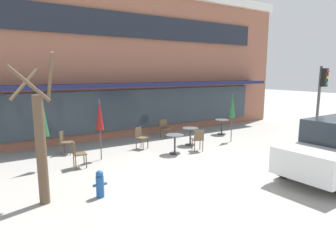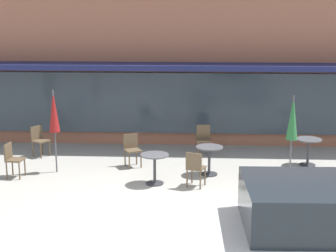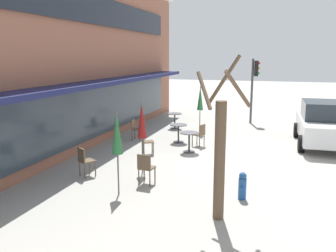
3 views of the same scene
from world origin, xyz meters
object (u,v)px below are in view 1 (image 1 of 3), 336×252
patio_umbrella_cream_folded (232,106)px  cafe_chair_0 (77,152)px  traffic_light_pole (321,91)px  cafe_table_by_tree (222,124)px  fire_hydrant (100,184)px  patio_umbrella_green_folded (44,120)px  cafe_table_streetside (175,141)px  cafe_chair_2 (165,127)px  cafe_chair_1 (198,138)px  cafe_table_near_wall (190,133)px  cafe_chair_3 (65,141)px  street_tree (41,142)px  patio_umbrella_corner_open (100,115)px  cafe_chair_4 (140,136)px

patio_umbrella_cream_folded → cafe_chair_0: (-7.03, 0.00, -1.10)m
traffic_light_pole → cafe_table_by_tree: bearing=125.7°
fire_hydrant → patio_umbrella_green_folded: bearing=101.8°
cafe_table_streetside → cafe_chair_0: 3.69m
cafe_chair_0 → fire_hydrant: size_ratio=1.26×
patio_umbrella_green_folded → cafe_chair_2: patio_umbrella_green_folded is taller
cafe_table_by_tree → cafe_chair_1: (-3.11, -1.95, 0.01)m
cafe_chair_2 → traffic_light_pole: 7.28m
cafe_table_near_wall → cafe_chair_3: size_ratio=0.85×
patio_umbrella_green_folded → patio_umbrella_cream_folded: bearing=-3.1°
cafe_table_by_tree → fire_hydrant: (-8.01, -4.10, -0.16)m
cafe_table_by_tree → street_tree: street_tree is taller
patio_umbrella_green_folded → fire_hydrant: (0.65, -3.10, -1.27)m
cafe_chair_0 → traffic_light_pole: bearing=-11.8°
patio_umbrella_corner_open → cafe_chair_4: 2.32m
street_tree → traffic_light_pole: 11.86m
patio_umbrella_cream_folded → cafe_chair_0: 7.12m
cafe_table_near_wall → cafe_chair_4: cafe_chair_4 is taller
cafe_table_streetside → cafe_chair_2: bearing=65.1°
cafe_chair_0 → street_tree: bearing=-123.0°
cafe_chair_1 → cafe_chair_4: bearing=136.7°
cafe_table_near_wall → fire_hydrant: cafe_table_near_wall is taller
cafe_table_streetside → street_tree: (-5.16, -1.95, 1.00)m
cafe_table_near_wall → street_tree: (-6.52, -2.75, 1.00)m
cafe_chair_2 → patio_umbrella_corner_open: bearing=-154.7°
cafe_chair_2 → cafe_table_near_wall: bearing=-86.3°
cafe_chair_3 → fire_hydrant: size_ratio=1.26×
cafe_chair_3 → cafe_chair_4: size_ratio=1.00×
cafe_table_streetside → street_tree: bearing=-159.3°
traffic_light_pole → cafe_chair_2: bearing=140.4°
cafe_chair_0 → cafe_table_by_tree: bearing=10.4°
cafe_chair_2 → fire_hydrant: size_ratio=1.26×
cafe_chair_3 → cafe_chair_2: bearing=4.4°
cafe_table_by_tree → cafe_chair_0: bearing=-169.6°
patio_umbrella_corner_open → cafe_chair_0: 1.57m
patio_umbrella_corner_open → cafe_chair_3: bearing=121.2°
patio_umbrella_cream_folded → cafe_chair_0: bearing=180.0°
cafe_chair_4 → street_tree: 5.66m
patio_umbrella_green_folded → cafe_chair_1: bearing=-9.6°
cafe_chair_1 → cafe_chair_4: 2.38m
cafe_table_by_tree → street_tree: 10.02m
cafe_table_by_tree → cafe_chair_2: (-2.87, 0.92, 0.01)m
traffic_light_pole → fire_hydrant: (-10.58, -0.52, -1.94)m
cafe_table_near_wall → cafe_chair_1: size_ratio=0.85×
cafe_table_near_wall → cafe_chair_3: cafe_chair_3 is taller
cafe_chair_1 → traffic_light_pole: 6.17m
cafe_chair_0 → cafe_chair_2: same height
patio_umbrella_corner_open → cafe_chair_4: (1.94, 0.62, -1.10)m
cafe_table_by_tree → cafe_chair_4: bearing=-176.3°
patio_umbrella_cream_folded → cafe_chair_4: bearing=164.8°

